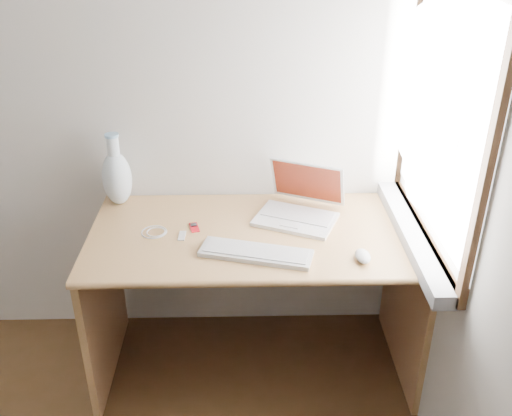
{
  "coord_description": "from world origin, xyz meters",
  "views": [
    {
      "loc": [
        0.98,
        -0.76,
        2.02
      ],
      "look_at": [
        1.03,
        1.35,
        0.9
      ],
      "focal_mm": 40.0,
      "sensor_mm": 36.0,
      "label": 1
    }
  ],
  "objects_px": {
    "desk": "(255,263)",
    "external_keyboard": "(256,253)",
    "vase": "(117,176)",
    "laptop": "(295,206)"
  },
  "relations": [
    {
      "from": "desk",
      "to": "vase",
      "type": "relative_size",
      "value": 4.13
    },
    {
      "from": "vase",
      "to": "external_keyboard",
      "type": "bearing_deg",
      "value": -36.37
    },
    {
      "from": "external_keyboard",
      "to": "vase",
      "type": "height_order",
      "value": "vase"
    },
    {
      "from": "external_keyboard",
      "to": "vase",
      "type": "relative_size",
      "value": 1.36
    },
    {
      "from": "desk",
      "to": "laptop",
      "type": "height_order",
      "value": "laptop"
    },
    {
      "from": "desk",
      "to": "external_keyboard",
      "type": "bearing_deg",
      "value": -90.46
    },
    {
      "from": "desk",
      "to": "laptop",
      "type": "relative_size",
      "value": 3.5
    },
    {
      "from": "desk",
      "to": "laptop",
      "type": "bearing_deg",
      "value": 15.24
    },
    {
      "from": "vase",
      "to": "desk",
      "type": "bearing_deg",
      "value": -16.92
    },
    {
      "from": "laptop",
      "to": "external_keyboard",
      "type": "xyz_separation_m",
      "value": [
        -0.18,
        -0.32,
        -0.04
      ]
    }
  ]
}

